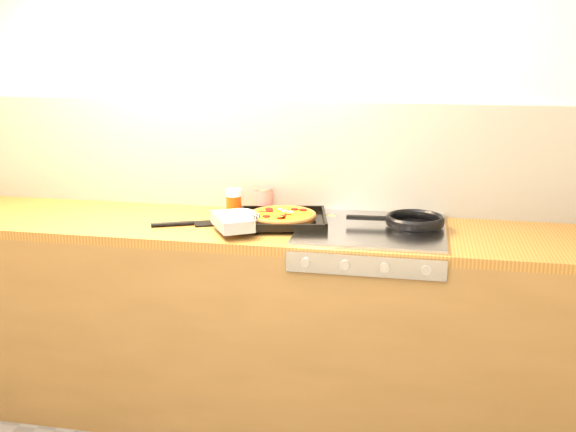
% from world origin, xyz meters
% --- Properties ---
extents(room_shell, '(3.20, 3.20, 3.20)m').
position_xyz_m(room_shell, '(0.00, 1.39, 1.15)').
color(room_shell, white).
rests_on(room_shell, ground).
extents(counter_run, '(3.20, 0.62, 0.90)m').
position_xyz_m(counter_run, '(0.00, 1.10, 0.45)').
color(counter_run, brown).
rests_on(counter_run, ground).
extents(stovetop, '(0.60, 0.56, 0.02)m').
position_xyz_m(stovetop, '(0.45, 1.10, 0.91)').
color(stovetop, '#9F9FA5').
rests_on(stovetop, counter_run).
extents(pizza_on_tray, '(0.50, 0.49, 0.06)m').
position_xyz_m(pizza_on_tray, '(0.02, 1.07, 0.94)').
color(pizza_on_tray, black).
rests_on(pizza_on_tray, stovetop).
extents(frying_pan, '(0.41, 0.26, 0.04)m').
position_xyz_m(frying_pan, '(0.62, 1.14, 0.94)').
color(frying_pan, black).
rests_on(frying_pan, stovetop).
extents(tomato_can, '(0.10, 0.10, 0.12)m').
position_xyz_m(tomato_can, '(-0.05, 1.28, 0.96)').
color(tomato_can, '#A30D16').
rests_on(tomato_can, counter_run).
extents(juice_glass, '(0.09, 0.09, 0.12)m').
position_xyz_m(juice_glass, '(-0.18, 1.23, 0.96)').
color(juice_glass, '#CE3C0C').
rests_on(juice_glass, counter_run).
extents(wooden_spoon, '(0.30, 0.09, 0.02)m').
position_xyz_m(wooden_spoon, '(0.17, 1.28, 0.91)').
color(wooden_spoon, olive).
rests_on(wooden_spoon, counter_run).
extents(black_spatula, '(0.28, 0.16, 0.02)m').
position_xyz_m(black_spatula, '(-0.33, 1.03, 0.91)').
color(black_spatula, black).
rests_on(black_spatula, counter_run).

